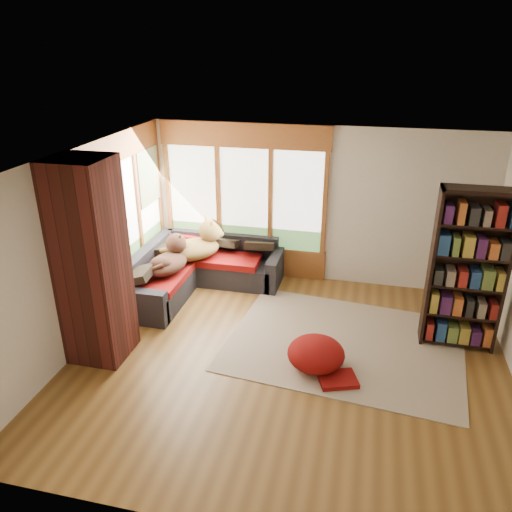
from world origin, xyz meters
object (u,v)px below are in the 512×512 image
at_px(area_rug, 345,343).
at_px(dog_brindle, 169,253).
at_px(dog_tan, 196,239).
at_px(pouf, 316,353).
at_px(brick_chimney, 92,263).
at_px(bookshelf, 467,271).
at_px(sectional_sofa, 189,270).

xyz_separation_m(area_rug, dog_brindle, (-2.78, 0.71, 0.76)).
bearing_deg(dog_tan, pouf, -82.59).
distance_m(area_rug, pouf, 0.71).
bearing_deg(brick_chimney, dog_tan, 75.81).
xyz_separation_m(brick_chimney, pouf, (2.76, 0.31, -1.09)).
height_order(area_rug, bookshelf, bookshelf).
bearing_deg(dog_tan, dog_brindle, -156.32).
distance_m(brick_chimney, area_rug, 3.47).
relative_size(sectional_sofa, bookshelf, 1.01).
height_order(brick_chimney, dog_tan, brick_chimney).
bearing_deg(bookshelf, sectional_sofa, 169.20).
xyz_separation_m(sectional_sofa, area_rug, (2.64, -1.13, -0.30)).
bearing_deg(dog_tan, area_rug, -68.92).
relative_size(brick_chimney, area_rug, 0.84).
relative_size(area_rug, dog_tan, 2.80).
relative_size(area_rug, pouf, 4.26).
bearing_deg(sectional_sofa, pouf, -37.85).
xyz_separation_m(sectional_sofa, bookshelf, (4.09, -0.78, 0.79)).
relative_size(bookshelf, pouf, 3.02).
height_order(pouf, dog_tan, dog_tan).
bearing_deg(area_rug, sectional_sofa, 156.79).
xyz_separation_m(bookshelf, dog_brindle, (-4.24, 0.36, -0.32)).
xyz_separation_m(brick_chimney, dog_tan, (0.55, 2.18, -0.49)).
bearing_deg(dog_tan, brick_chimney, -146.55).
height_order(brick_chimney, area_rug, brick_chimney).
distance_m(area_rug, dog_brindle, 2.97).
distance_m(area_rug, bookshelf, 1.85).
bearing_deg(sectional_sofa, brick_chimney, -103.30).
bearing_deg(dog_brindle, dog_tan, -14.97).
bearing_deg(brick_chimney, bookshelf, 15.59).
relative_size(sectional_sofa, dog_brindle, 2.43).
bearing_deg(dog_tan, sectional_sofa, -170.46).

